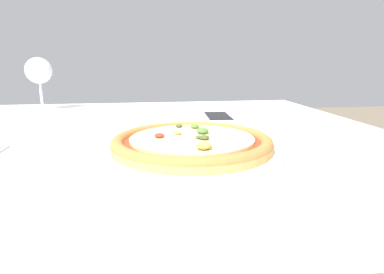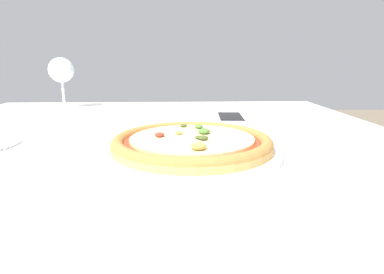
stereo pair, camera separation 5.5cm
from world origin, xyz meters
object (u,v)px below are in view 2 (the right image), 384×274
(dining_table, at_px, (147,169))
(cell_phone, at_px, (230,118))
(pizza_plate, at_px, (192,144))
(wine_glass_far_left, at_px, (61,72))

(dining_table, bearing_deg, cell_phone, 31.15)
(dining_table, relative_size, pizza_plate, 3.74)
(dining_table, bearing_deg, pizza_plate, -61.28)
(dining_table, distance_m, cell_phone, 0.27)
(pizza_plate, bearing_deg, cell_phone, 69.89)
(dining_table, distance_m, pizza_plate, 0.24)
(wine_glass_far_left, xyz_separation_m, cell_phone, (0.52, -0.23, -0.12))
(pizza_plate, distance_m, wine_glass_far_left, 0.69)
(wine_glass_far_left, bearing_deg, dining_table, -49.35)
(dining_table, xyz_separation_m, wine_glass_far_left, (-0.31, 0.36, 0.21))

